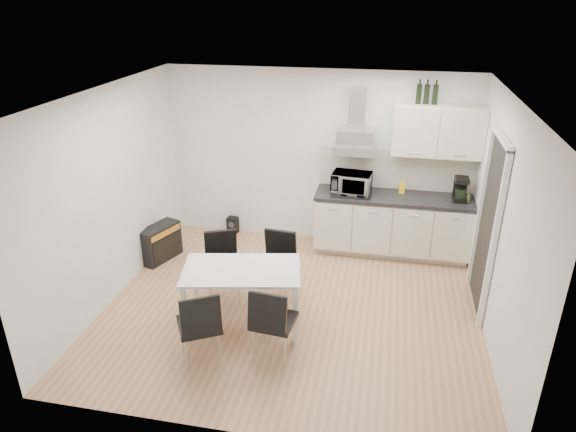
% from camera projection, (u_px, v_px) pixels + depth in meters
% --- Properties ---
extents(ground, '(4.50, 4.50, 0.00)m').
position_uv_depth(ground, '(292.00, 308.00, 6.32)').
color(ground, tan).
rests_on(ground, ground).
extents(wall_back, '(4.50, 0.10, 2.60)m').
position_uv_depth(wall_back, '(318.00, 159.00, 7.58)').
color(wall_back, white).
rests_on(wall_back, ground).
extents(wall_front, '(4.50, 0.10, 2.60)m').
position_uv_depth(wall_front, '(244.00, 312.00, 4.00)').
color(wall_front, white).
rests_on(wall_front, ground).
extents(wall_left, '(0.10, 4.00, 2.60)m').
position_uv_depth(wall_left, '(110.00, 197.00, 6.20)').
color(wall_left, white).
rests_on(wall_left, ground).
extents(wall_right, '(0.10, 4.00, 2.60)m').
position_uv_depth(wall_right, '(502.00, 228.00, 5.39)').
color(wall_right, white).
rests_on(wall_right, ground).
extents(ceiling, '(4.50, 4.50, 0.00)m').
position_uv_depth(ceiling, '(293.00, 96.00, 5.26)').
color(ceiling, white).
rests_on(ceiling, wall_back).
extents(doorway, '(0.08, 1.04, 2.10)m').
position_uv_depth(doorway, '(486.00, 227.00, 5.99)').
color(doorway, white).
rests_on(doorway, ground).
extents(kitchenette, '(2.22, 0.64, 2.52)m').
position_uv_depth(kitchenette, '(396.00, 201.00, 7.33)').
color(kitchenette, beige).
rests_on(kitchenette, ground).
extents(dining_table, '(1.42, 0.98, 0.75)m').
position_uv_depth(dining_table, '(242.00, 276.00, 5.74)').
color(dining_table, white).
rests_on(dining_table, ground).
extents(chair_far_left, '(0.60, 0.63, 0.88)m').
position_uv_depth(chair_far_left, '(223.00, 269.00, 6.33)').
color(chair_far_left, black).
rests_on(chair_far_left, ground).
extents(chair_far_right, '(0.48, 0.54, 0.88)m').
position_uv_depth(chair_far_right, '(276.00, 268.00, 6.34)').
color(chair_far_right, black).
rests_on(chair_far_right, ground).
extents(chair_near_left, '(0.63, 0.65, 0.88)m').
position_uv_depth(chair_near_left, '(199.00, 326.00, 5.27)').
color(chair_near_left, black).
rests_on(chair_near_left, ground).
extents(chair_near_right, '(0.49, 0.54, 0.88)m').
position_uv_depth(chair_near_right, '(274.00, 322.00, 5.33)').
color(chair_near_right, black).
rests_on(chair_near_right, ground).
extents(guitar_amp, '(0.47, 0.68, 0.52)m').
position_uv_depth(guitar_amp, '(160.00, 242.00, 7.37)').
color(guitar_amp, black).
rests_on(guitar_amp, ground).
extents(floor_speaker, '(0.18, 0.16, 0.27)m').
position_uv_depth(floor_speaker, '(233.00, 225.00, 8.21)').
color(floor_speaker, black).
rests_on(floor_speaker, ground).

